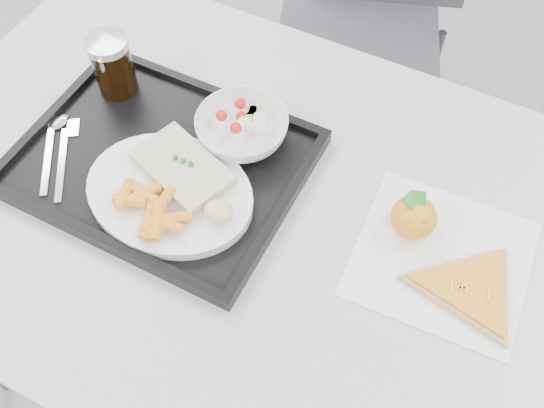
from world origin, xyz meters
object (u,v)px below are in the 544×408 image
Objects in this scene: pizza_slice at (470,289)px; cola_glass at (113,64)px; tangerine at (414,217)px; table at (249,224)px; salad_bowl at (242,129)px; tray at (162,163)px; dinner_plate at (170,193)px; chair at (373,1)px.

cola_glass is at bearing 171.96° from pizza_slice.
table is at bearing -164.49° from tangerine.
table is at bearing -58.23° from salad_bowl.
tray is at bearing -179.05° from pizza_slice.
pizza_slice is (0.36, 0.01, 0.08)m from table.
cola_glass is at bearing 179.71° from salad_bowl.
tray is at bearing -179.58° from table.
tangerine is (0.35, 0.12, 0.01)m from dinner_plate.
tray is (-0.16, -0.00, 0.08)m from table.
pizza_slice is (0.46, 0.06, -0.01)m from dinner_plate.
chair is 2.07× the size of tray.
chair is 0.85m from tangerine.
dinner_plate is at bearing -172.44° from pizza_slice.
chair is 0.76m from salad_bowl.
table is 0.36m from pizza_slice.
dinner_plate reaches higher than pizza_slice.
salad_bowl is 1.41× the size of cola_glass.
table is 1.29× the size of chair.
salad_bowl reaches higher than pizza_slice.
chair is 0.90m from dinner_plate.
tray is at bearing -133.28° from salad_bowl.
chair reaches higher than table.
tray is (-0.08, -0.82, 0.22)m from chair.
cola_glass is 0.68m from pizza_slice.
chair is (-0.08, 0.81, -0.15)m from table.
tangerine is (0.31, -0.03, -0.00)m from salad_bowl.
tray is 0.14m from salad_bowl.
chair is 8.61× the size of cola_glass.
cola_glass is 1.43× the size of tangerine.
dinner_plate is 0.16m from salad_bowl.
cola_glass reaches higher than tangerine.
chair is at bearing 72.08° from cola_glass.
table is 0.27m from tangerine.
pizza_slice is at bearing -8.04° from cola_glass.
salad_bowl is 0.60× the size of pizza_slice.
chair is 0.80m from cola_glass.
table is at bearing 27.00° from dinner_plate.
chair reaches higher than dinner_plate.
salad_bowl is at bearing 174.00° from tangerine.
chair is at bearing 91.58° from salad_bowl.
pizza_slice is at bearing 1.19° from table.
cola_glass reaches higher than dinner_plate.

